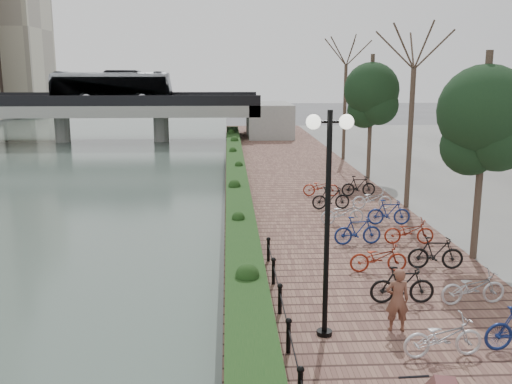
{
  "coord_description": "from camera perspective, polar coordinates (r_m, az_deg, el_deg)",
  "views": [
    {
      "loc": [
        0.16,
        -8.12,
        6.36
      ],
      "look_at": [
        1.18,
        12.48,
        2.0
      ],
      "focal_mm": 40.0,
      "sensor_mm": 36.0,
      "label": 1
    }
  ],
  "objects": [
    {
      "name": "promenade",
      "position": [
        26.62,
        5.54,
        -1.39
      ],
      "size": [
        8.0,
        75.0,
        0.5
      ],
      "primitive_type": "cube",
      "color": "brown",
      "rests_on": "ground"
    },
    {
      "name": "hedge",
      "position": [
        28.67,
        -1.9,
        0.75
      ],
      "size": [
        1.1,
        56.0,
        0.6
      ],
      "primitive_type": "cube",
      "color": "#163714",
      "rests_on": "promenade"
    },
    {
      "name": "chain_fence",
      "position": [
        11.59,
        3.8,
        -16.49
      ],
      "size": [
        0.1,
        14.1,
        0.7
      ],
      "color": "black",
      "rests_on": "promenade"
    },
    {
      "name": "lamppost",
      "position": [
        12.31,
        7.26,
        1.47
      ],
      "size": [
        1.02,
        0.32,
        5.08
      ],
      "color": "black",
      "rests_on": "promenade"
    },
    {
      "name": "pedestrian",
      "position": [
        13.65,
        13.95,
        -10.41
      ],
      "size": [
        0.57,
        0.39,
        1.5
      ],
      "primitive_type": "imported",
      "rotation": [
        0.0,
        0.0,
        3.08
      ],
      "color": "brown",
      "rests_on": "promenade"
    },
    {
      "name": "bicycle_parking",
      "position": [
        20.15,
        12.64,
        -3.87
      ],
      "size": [
        2.4,
        17.32,
        1.0
      ],
      "color": "silver",
      "rests_on": "promenade"
    },
    {
      "name": "street_trees",
      "position": [
        22.39,
        17.74,
        4.51
      ],
      "size": [
        3.2,
        37.12,
        6.8
      ],
      "color": "#3A2E22",
      "rests_on": "promenade"
    },
    {
      "name": "bridge",
      "position": [
        55.06,
        -17.96,
        8.26
      ],
      "size": [
        36.0,
        10.77,
        6.5
      ],
      "color": "gray",
      "rests_on": "ground"
    }
  ]
}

